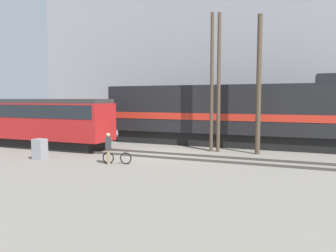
# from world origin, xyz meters

# --- Properties ---
(ground_plane) EXTENTS (120.00, 120.00, 0.00)m
(ground_plane) POSITION_xyz_m (0.00, 0.00, 0.00)
(ground_plane) COLOR slate
(track_near) EXTENTS (60.00, 1.50, 0.14)m
(track_near) POSITION_xyz_m (0.00, -0.73, 0.07)
(track_near) COLOR #47423D
(track_near) RESTS_ON ground
(track_far) EXTENTS (60.00, 1.51, 0.14)m
(track_far) POSITION_xyz_m (0.00, 5.35, 0.07)
(track_far) COLOR #47423D
(track_far) RESTS_ON ground
(building_backdrop) EXTENTS (37.37, 6.00, 15.17)m
(building_backdrop) POSITION_xyz_m (0.00, 13.59, 7.58)
(building_backdrop) COLOR #99999E
(building_backdrop) RESTS_ON ground
(freight_locomotive) EXTENTS (18.49, 3.04, 5.15)m
(freight_locomotive) POSITION_xyz_m (2.89, 5.35, 2.40)
(freight_locomotive) COLOR black
(freight_locomotive) RESTS_ON ground
(streetcar) EXTENTS (11.90, 2.54, 3.53)m
(streetcar) POSITION_xyz_m (-9.73, -0.73, 2.02)
(streetcar) COLOR black
(streetcar) RESTS_ON ground
(bicycle) EXTENTS (1.60, 0.57, 0.71)m
(bicycle) POSITION_xyz_m (-1.10, -3.87, 0.33)
(bicycle) COLOR black
(bicycle) RESTS_ON ground
(person) EXTENTS (0.30, 0.40, 1.71)m
(person) POSITION_xyz_m (-1.48, -4.12, 1.04)
(person) COLOR #8C7A5B
(person) RESTS_ON ground
(utility_pole_left) EXTENTS (0.23, 0.23, 9.19)m
(utility_pole_left) POSITION_xyz_m (2.54, 2.31, 4.60)
(utility_pole_left) COLOR #4C3D2D
(utility_pole_left) RESTS_ON ground
(utility_pole_center) EXTENTS (0.24, 0.24, 9.13)m
(utility_pole_center) POSITION_xyz_m (3.01, 2.31, 4.57)
(utility_pole_center) COLOR #4C3D2D
(utility_pole_center) RESTS_ON ground
(utility_pole_right) EXTENTS (0.32, 0.32, 8.80)m
(utility_pole_right) POSITION_xyz_m (5.59, 2.31, 4.40)
(utility_pole_right) COLOR #4C3D2D
(utility_pole_right) RESTS_ON ground
(signal_box) EXTENTS (0.70, 0.60, 1.20)m
(signal_box) POSITION_xyz_m (-6.03, -4.34, 0.60)
(signal_box) COLOR gray
(signal_box) RESTS_ON ground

